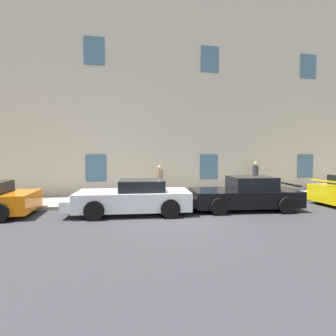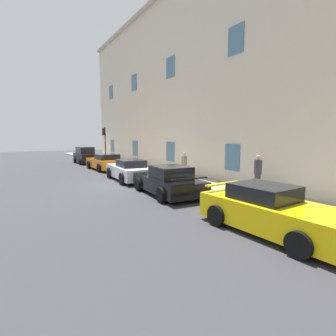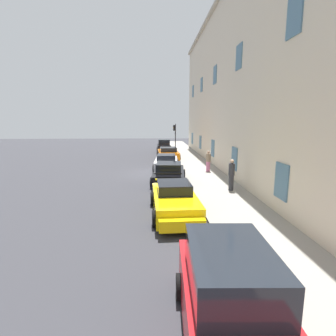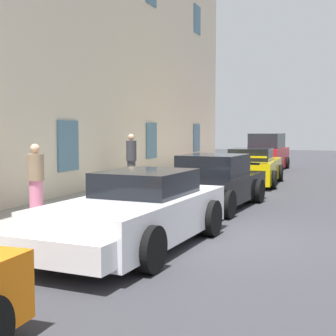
# 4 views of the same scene
# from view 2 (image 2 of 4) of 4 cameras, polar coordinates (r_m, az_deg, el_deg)

# --- Properties ---
(ground_plane) EXTENTS (80.00, 80.00, 0.00)m
(ground_plane) POSITION_cam_2_polar(r_m,az_deg,el_deg) (15.02, -9.81, -3.76)
(ground_plane) COLOR #333338
(sidewalk) EXTENTS (60.00, 3.16, 0.14)m
(sidewalk) POSITION_cam_2_polar(r_m,az_deg,el_deg) (16.73, 2.04, -2.31)
(sidewalk) COLOR gray
(sidewalk) RESTS_ON ground
(building_facade) EXTENTS (41.01, 3.76, 13.79)m
(building_facade) POSITION_cam_2_polar(r_m,az_deg,el_deg) (18.95, 10.72, 19.51)
(building_facade) COLOR beige
(building_facade) RESTS_ON ground
(sportscar_red_lead) EXTENTS (4.81, 2.37, 1.31)m
(sportscar_red_lead) POSITION_cam_2_polar(r_m,az_deg,el_deg) (22.44, -13.75, 1.23)
(sportscar_red_lead) COLOR orange
(sportscar_red_lead) RESTS_ON ground
(sportscar_yellow_flank) EXTENTS (4.88, 2.29, 1.34)m
(sportscar_yellow_flank) POSITION_cam_2_polar(r_m,az_deg,el_deg) (16.71, -8.74, -0.54)
(sportscar_yellow_flank) COLOR white
(sportscar_yellow_flank) RESTS_ON ground
(sportscar_white_middle) EXTENTS (4.96, 2.48, 1.40)m
(sportscar_white_middle) POSITION_cam_2_polar(r_m,az_deg,el_deg) (12.55, -0.36, -2.96)
(sportscar_white_middle) COLOR black
(sportscar_white_middle) RESTS_ON ground
(sportscar_tail_end) EXTENTS (4.70, 2.17, 1.37)m
(sportscar_tail_end) POSITION_cam_2_polar(r_m,az_deg,el_deg) (8.04, 23.06, -9.34)
(sportscar_tail_end) COLOR yellow
(sportscar_tail_end) RESTS_ON ground
(hatchback_parked) EXTENTS (3.62, 1.81, 1.71)m
(hatchback_parked) POSITION_cam_2_polar(r_m,az_deg,el_deg) (27.81, -17.89, 2.57)
(hatchback_parked) COLOR black
(hatchback_parked) RESTS_ON ground
(traffic_light) EXTENTS (0.44, 0.36, 3.53)m
(traffic_light) POSITION_cam_2_polar(r_m,az_deg,el_deg) (25.40, -13.92, 6.30)
(traffic_light) COLOR black
(traffic_light) RESTS_ON sidewalk
(pedestrian_admiring) EXTENTS (0.41, 0.41, 1.79)m
(pedestrian_admiring) POSITION_cam_2_polar(r_m,az_deg,el_deg) (12.76, 19.28, -1.15)
(pedestrian_admiring) COLOR #333338
(pedestrian_admiring) RESTS_ON sidewalk
(pedestrian_strolling) EXTENTS (0.48, 0.48, 1.62)m
(pedestrian_strolling) POSITION_cam_2_polar(r_m,az_deg,el_deg) (16.78, 3.62, 0.77)
(pedestrian_strolling) COLOR pink
(pedestrian_strolling) RESTS_ON sidewalk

